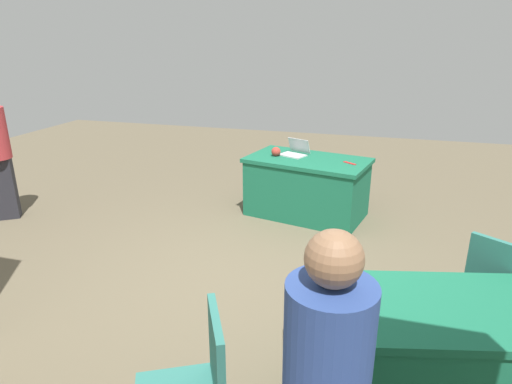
% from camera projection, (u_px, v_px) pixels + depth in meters
% --- Properties ---
extents(ground_plane, '(14.40, 14.40, 0.00)m').
position_uv_depth(ground_plane, '(239.00, 286.00, 4.18)').
color(ground_plane, brown).
extents(table_foreground, '(1.66, 1.17, 0.77)m').
position_uv_depth(table_foreground, '(307.00, 187.00, 5.74)').
color(table_foreground, '#196647').
rests_on(table_foreground, ground).
extents(table_mid_left, '(1.64, 1.10, 0.77)m').
position_uv_depth(table_mid_left, '(424.00, 359.00, 2.67)').
color(table_mid_left, '#196647').
rests_on(table_mid_left, ground).
extents(chair_tucked_right, '(0.61, 0.61, 0.96)m').
position_uv_depth(chair_tucked_right, '(501.00, 289.00, 3.12)').
color(chair_tucked_right, '#9E9993').
rests_on(chair_tucked_right, ground).
extents(laptop_silver, '(0.41, 0.39, 0.21)m').
position_uv_depth(laptop_silver, '(295.00, 152.00, 5.77)').
color(laptop_silver, silver).
rests_on(laptop_silver, table_foreground).
extents(yarn_ball, '(0.12, 0.12, 0.12)m').
position_uv_depth(yarn_ball, '(276.00, 152.00, 5.71)').
color(yarn_ball, '#B2382D').
rests_on(yarn_ball, table_foreground).
extents(scissors_red, '(0.17, 0.14, 0.01)m').
position_uv_depth(scissors_red, '(350.00, 163.00, 5.40)').
color(scissors_red, red).
rests_on(scissors_red, table_foreground).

